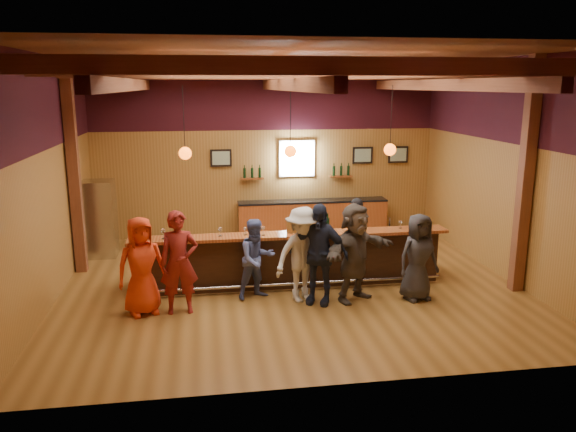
% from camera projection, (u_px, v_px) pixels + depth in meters
% --- Properties ---
extents(room, '(9.04, 9.00, 4.52)m').
position_uv_depth(room, '(290.00, 124.00, 10.75)').
color(room, brown).
rests_on(room, ground).
extents(bar_counter, '(6.30, 1.07, 1.11)m').
position_uv_depth(bar_counter, '(290.00, 257.00, 11.45)').
color(bar_counter, black).
rests_on(bar_counter, ground).
extents(back_bar_cabinet, '(4.00, 0.52, 0.95)m').
position_uv_depth(back_bar_cabinet, '(313.00, 217.00, 15.08)').
color(back_bar_cabinet, brown).
rests_on(back_bar_cabinet, ground).
extents(window, '(0.95, 0.09, 0.95)m').
position_uv_depth(window, '(297.00, 158.00, 14.87)').
color(window, silver).
rests_on(window, room).
extents(framed_pictures, '(5.35, 0.05, 0.45)m').
position_uv_depth(framed_pictures, '(329.00, 156.00, 14.98)').
color(framed_pictures, black).
rests_on(framed_pictures, room).
extents(wine_shelves, '(3.00, 0.18, 0.30)m').
position_uv_depth(wine_shelves, '(297.00, 175.00, 14.91)').
color(wine_shelves, brown).
rests_on(wine_shelves, room).
extents(pendant_lights, '(4.24, 0.24, 1.37)m').
position_uv_depth(pendant_lights, '(290.00, 151.00, 10.81)').
color(pendant_lights, black).
rests_on(pendant_lights, room).
extents(stainless_fridge, '(0.70, 0.70, 1.80)m').
position_uv_depth(stainless_fridge, '(100.00, 219.00, 13.11)').
color(stainless_fridge, silver).
rests_on(stainless_fridge, ground).
extents(customer_orange, '(1.00, 0.82, 1.75)m').
position_uv_depth(customer_orange, '(141.00, 266.00, 9.77)').
color(customer_orange, red).
rests_on(customer_orange, ground).
extents(customer_redvest, '(0.70, 0.48, 1.84)m').
position_uv_depth(customer_redvest, '(179.00, 263.00, 9.80)').
color(customer_redvest, maroon).
rests_on(customer_redvest, ground).
extents(customer_denim, '(0.91, 0.81, 1.54)m').
position_uv_depth(customer_denim, '(257.00, 259.00, 10.52)').
color(customer_denim, '#4D5D9A').
rests_on(customer_denim, ground).
extents(customer_white, '(1.32, 1.05, 1.79)m').
position_uv_depth(customer_white, '(303.00, 255.00, 10.35)').
color(customer_white, beige).
rests_on(customer_white, ground).
extents(customer_navy, '(1.19, 0.91, 1.89)m').
position_uv_depth(customer_navy, '(318.00, 254.00, 10.23)').
color(customer_navy, '#1D243A').
rests_on(customer_navy, ground).
extents(customer_brown, '(1.75, 1.39, 1.86)m').
position_uv_depth(customer_brown, '(355.00, 252.00, 10.38)').
color(customer_brown, '#4F473F').
rests_on(customer_brown, ground).
extents(customer_dark, '(0.90, 0.68, 1.65)m').
position_uv_depth(customer_dark, '(418.00, 257.00, 10.44)').
color(customer_dark, '#2B2A2D').
rests_on(customer_dark, ground).
extents(bartender, '(0.67, 0.55, 1.56)m').
position_uv_depth(bartender, '(356.00, 232.00, 12.36)').
color(bartender, black).
rests_on(bartender, ground).
extents(ice_bucket, '(0.23, 0.23, 0.25)m').
position_uv_depth(ice_bucket, '(292.00, 226.00, 11.07)').
color(ice_bucket, olive).
rests_on(ice_bucket, bar_counter).
extents(bottle_a, '(0.08, 0.08, 0.37)m').
position_uv_depth(bottle_a, '(315.00, 223.00, 11.19)').
color(bottle_a, black).
rests_on(bottle_a, bar_counter).
extents(bottle_b, '(0.08, 0.08, 0.35)m').
position_uv_depth(bottle_b, '(328.00, 224.00, 11.20)').
color(bottle_b, black).
rests_on(bottle_b, bar_counter).
extents(glass_a, '(0.09, 0.09, 0.20)m').
position_uv_depth(glass_a, '(163.00, 231.00, 10.59)').
color(glass_a, silver).
rests_on(glass_a, bar_counter).
extents(glass_b, '(0.08, 0.08, 0.18)m').
position_uv_depth(glass_b, '(177.00, 231.00, 10.66)').
color(glass_b, silver).
rests_on(glass_b, bar_counter).
extents(glass_c, '(0.08, 0.08, 0.18)m').
position_uv_depth(glass_c, '(220.00, 229.00, 10.77)').
color(glass_c, silver).
rests_on(glass_c, bar_counter).
extents(glass_d, '(0.07, 0.07, 0.16)m').
position_uv_depth(glass_d, '(245.00, 229.00, 10.87)').
color(glass_d, silver).
rests_on(glass_d, bar_counter).
extents(glass_e, '(0.08, 0.08, 0.18)m').
position_uv_depth(glass_e, '(263.00, 229.00, 10.84)').
color(glass_e, silver).
rests_on(glass_e, bar_counter).
extents(glass_f, '(0.08, 0.08, 0.19)m').
position_uv_depth(glass_f, '(325.00, 225.00, 11.08)').
color(glass_f, silver).
rests_on(glass_f, bar_counter).
extents(glass_g, '(0.08, 0.08, 0.18)m').
position_uv_depth(glass_g, '(364.00, 223.00, 11.29)').
color(glass_g, silver).
rests_on(glass_g, bar_counter).
extents(glass_h, '(0.07, 0.07, 0.16)m').
position_uv_depth(glass_h, '(400.00, 223.00, 11.37)').
color(glass_h, silver).
rests_on(glass_h, bar_counter).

